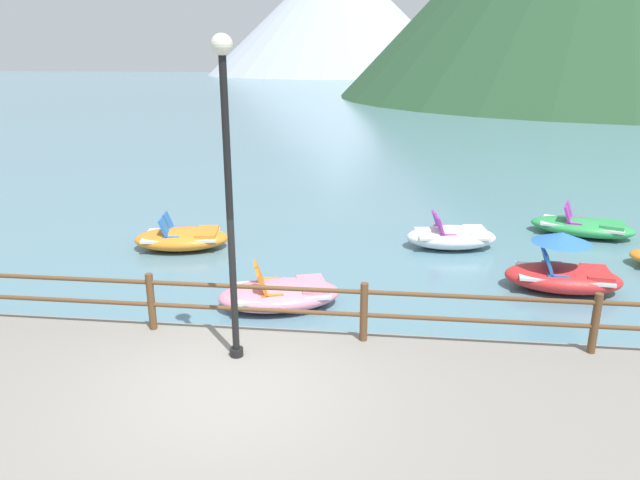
# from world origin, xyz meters

# --- Properties ---
(ground_plane) EXTENTS (200.00, 200.00, 0.00)m
(ground_plane) POSITION_xyz_m (0.00, 40.00, 0.00)
(ground_plane) COLOR slate
(dock_railing) EXTENTS (23.92, 0.12, 0.95)m
(dock_railing) POSITION_xyz_m (-0.00, 1.55, 0.97)
(dock_railing) COLOR brown
(dock_railing) RESTS_ON promenade_dock
(lamp_post) EXTENTS (0.28, 0.28, 4.51)m
(lamp_post) POSITION_xyz_m (-0.14, 0.84, 3.09)
(lamp_post) COLOR black
(lamp_post) RESTS_ON promenade_dock
(pedal_boat_0) EXTENTS (2.62, 1.95, 0.84)m
(pedal_boat_0) POSITION_xyz_m (0.02, 3.52, 0.26)
(pedal_boat_0) COLOR pink
(pedal_boat_0) RESTS_ON ground
(pedal_boat_1) EXTENTS (2.41, 1.45, 1.24)m
(pedal_boat_1) POSITION_xyz_m (5.62, 5.01, 0.41)
(pedal_boat_1) COLOR red
(pedal_boat_1) RESTS_ON ground
(pedal_boat_2) EXTENTS (2.85, 2.01, 0.82)m
(pedal_boat_2) POSITION_xyz_m (7.20, 9.01, 0.25)
(pedal_boat_2) COLOR green
(pedal_boat_2) RESTS_ON ground
(pedal_boat_3) EXTENTS (2.51, 1.74, 0.85)m
(pedal_boat_3) POSITION_xyz_m (-3.04, 6.72, 0.27)
(pedal_boat_3) COLOR orange
(pedal_boat_3) RESTS_ON ground
(pedal_boat_5) EXTENTS (2.34, 1.45, 0.88)m
(pedal_boat_5) POSITION_xyz_m (3.63, 7.55, 0.29)
(pedal_boat_5) COLOR white
(pedal_boat_5) RESTS_ON ground
(distant_peak) EXTENTS (56.42, 56.42, 25.63)m
(distant_peak) POSITION_xyz_m (-10.15, 128.39, 12.81)
(distant_peak) COLOR #A8B2C1
(distant_peak) RESTS_ON ground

